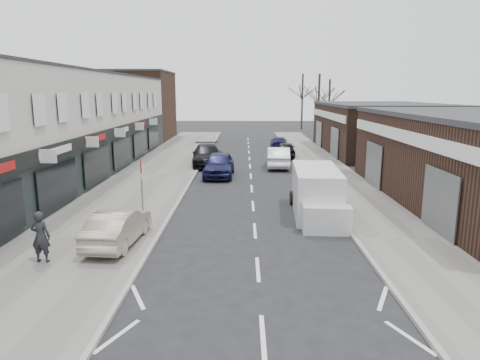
{
  "coord_description": "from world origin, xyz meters",
  "views": [
    {
      "loc": [
        -0.46,
        -7.26,
        5.75
      ],
      "look_at": [
        -0.61,
        8.0,
        2.6
      ],
      "focal_mm": 32.0,
      "sensor_mm": 36.0,
      "label": 1
    }
  ],
  "objects_px": {
    "parked_car_right_a": "(278,157)",
    "white_van": "(317,194)",
    "sedan_on_pavement": "(118,227)",
    "parked_car_left_b": "(207,155)",
    "warning_sign": "(142,171)",
    "parked_car_right_c": "(279,143)",
    "parked_car_left_a": "(219,165)",
    "pedestrian": "(41,237)",
    "parked_car_right_b": "(286,149)"
  },
  "relations": [
    {
      "from": "pedestrian",
      "to": "parked_car_right_b",
      "type": "distance_m",
      "value": 26.75
    },
    {
      "from": "warning_sign",
      "to": "pedestrian",
      "type": "height_order",
      "value": "warning_sign"
    },
    {
      "from": "warning_sign",
      "to": "parked_car_right_c",
      "type": "xyz_separation_m",
      "value": [
        8.24,
        24.42,
        -1.57
      ]
    },
    {
      "from": "parked_car_right_a",
      "to": "parked_car_right_c",
      "type": "xyz_separation_m",
      "value": [
        0.89,
        10.82,
        -0.16
      ]
    },
    {
      "from": "warning_sign",
      "to": "parked_car_left_a",
      "type": "distance_m",
      "value": 10.41
    },
    {
      "from": "parked_car_right_c",
      "to": "parked_car_right_a",
      "type": "bearing_deg",
      "value": 88.77
    },
    {
      "from": "parked_car_right_c",
      "to": "white_van",
      "type": "bearing_deg",
      "value": 93.14
    },
    {
      "from": "parked_car_left_a",
      "to": "parked_car_right_c",
      "type": "height_order",
      "value": "parked_car_left_a"
    },
    {
      "from": "parked_car_right_c",
      "to": "warning_sign",
      "type": "bearing_deg",
      "value": 74.79
    },
    {
      "from": "warning_sign",
      "to": "parked_car_left_a",
      "type": "relative_size",
      "value": 0.56
    },
    {
      "from": "warning_sign",
      "to": "parked_car_left_b",
      "type": "height_order",
      "value": "warning_sign"
    },
    {
      "from": "parked_car_left_b",
      "to": "white_van",
      "type": "bearing_deg",
      "value": -71.24
    },
    {
      "from": "parked_car_left_b",
      "to": "parked_car_left_a",
      "type": "bearing_deg",
      "value": -80.58
    },
    {
      "from": "parked_car_right_a",
      "to": "white_van",
      "type": "bearing_deg",
      "value": 96.84
    },
    {
      "from": "white_van",
      "to": "parked_car_right_a",
      "type": "bearing_deg",
      "value": 96.88
    },
    {
      "from": "pedestrian",
      "to": "parked_car_right_b",
      "type": "relative_size",
      "value": 0.44
    },
    {
      "from": "sedan_on_pavement",
      "to": "parked_car_left_b",
      "type": "bearing_deg",
      "value": -91.54
    },
    {
      "from": "parked_car_left_a",
      "to": "parked_car_right_a",
      "type": "relative_size",
      "value": 1.01
    },
    {
      "from": "warning_sign",
      "to": "parked_car_right_c",
      "type": "distance_m",
      "value": 25.82
    },
    {
      "from": "parked_car_right_a",
      "to": "sedan_on_pavement",
      "type": "bearing_deg",
      "value": 70.69
    },
    {
      "from": "pedestrian",
      "to": "parked_car_right_a",
      "type": "distance_m",
      "value": 21.52
    },
    {
      "from": "white_van",
      "to": "parked_car_left_a",
      "type": "distance_m",
      "value": 10.84
    },
    {
      "from": "pedestrian",
      "to": "parked_car_left_a",
      "type": "distance_m",
      "value": 16.41
    },
    {
      "from": "parked_car_left_a",
      "to": "parked_car_right_b",
      "type": "bearing_deg",
      "value": 60.29
    },
    {
      "from": "sedan_on_pavement",
      "to": "parked_car_right_a",
      "type": "relative_size",
      "value": 0.84
    },
    {
      "from": "parked_car_left_a",
      "to": "pedestrian",
      "type": "bearing_deg",
      "value": -106.33
    },
    {
      "from": "parked_car_right_b",
      "to": "pedestrian",
      "type": "bearing_deg",
      "value": 70.1
    },
    {
      "from": "parked_car_right_a",
      "to": "parked_car_right_c",
      "type": "distance_m",
      "value": 10.86
    },
    {
      "from": "parked_car_right_b",
      "to": "parked_car_right_c",
      "type": "height_order",
      "value": "parked_car_right_b"
    },
    {
      "from": "sedan_on_pavement",
      "to": "parked_car_left_b",
      "type": "height_order",
      "value": "parked_car_left_b"
    },
    {
      "from": "sedan_on_pavement",
      "to": "warning_sign",
      "type": "bearing_deg",
      "value": -86.51
    },
    {
      "from": "parked_car_left_b",
      "to": "parked_car_right_b",
      "type": "bearing_deg",
      "value": 28.54
    },
    {
      "from": "warning_sign",
      "to": "parked_car_right_b",
      "type": "bearing_deg",
      "value": 65.92
    },
    {
      "from": "white_van",
      "to": "sedan_on_pavement",
      "type": "relative_size",
      "value": 1.45
    },
    {
      "from": "sedan_on_pavement",
      "to": "parked_car_right_c",
      "type": "xyz_separation_m",
      "value": [
        8.29,
        28.36,
        -0.16
      ]
    },
    {
      "from": "warning_sign",
      "to": "white_van",
      "type": "relative_size",
      "value": 0.46
    },
    {
      "from": "white_van",
      "to": "parked_car_right_a",
      "type": "relative_size",
      "value": 1.22
    },
    {
      "from": "white_van",
      "to": "parked_car_right_c",
      "type": "relative_size",
      "value": 1.35
    },
    {
      "from": "parked_car_right_a",
      "to": "parked_car_right_b",
      "type": "xyz_separation_m",
      "value": [
        1.07,
        5.26,
        -0.1
      ]
    },
    {
      "from": "sedan_on_pavement",
      "to": "parked_car_right_a",
      "type": "xyz_separation_m",
      "value": [
        7.4,
        17.54,
        0.0
      ]
    },
    {
      "from": "warning_sign",
      "to": "pedestrian",
      "type": "xyz_separation_m",
      "value": [
        -2.1,
        -5.73,
        -1.2
      ]
    },
    {
      "from": "parked_car_left_b",
      "to": "parked_car_right_c",
      "type": "relative_size",
      "value": 1.32
    },
    {
      "from": "warning_sign",
      "to": "parked_car_right_a",
      "type": "bearing_deg",
      "value": 61.58
    },
    {
      "from": "sedan_on_pavement",
      "to": "parked_car_left_b",
      "type": "xyz_separation_m",
      "value": [
        1.8,
        18.26,
        0.04
      ]
    },
    {
      "from": "white_van",
      "to": "parked_car_right_c",
      "type": "bearing_deg",
      "value": 93.3
    },
    {
      "from": "parked_car_left_b",
      "to": "parked_car_right_b",
      "type": "distance_m",
      "value": 8.07
    },
    {
      "from": "parked_car_left_b",
      "to": "pedestrian",
      "type": "bearing_deg",
      "value": -106.62
    },
    {
      "from": "pedestrian",
      "to": "parked_car_left_a",
      "type": "height_order",
      "value": "pedestrian"
    },
    {
      "from": "warning_sign",
      "to": "parked_car_left_a",
      "type": "xyz_separation_m",
      "value": [
        2.96,
        9.88,
        -1.37
      ]
    },
    {
      "from": "white_van",
      "to": "sedan_on_pavement",
      "type": "xyz_separation_m",
      "value": [
        -8.16,
        -4.29,
        -0.27
      ]
    }
  ]
}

